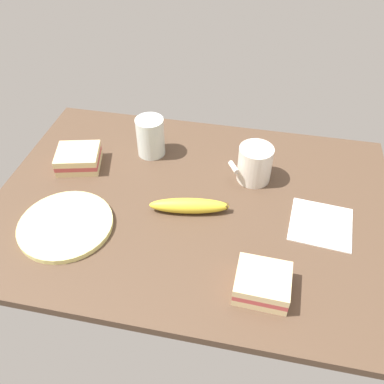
{
  "coord_description": "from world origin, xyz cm",
  "views": [
    {
      "loc": [
        -13.25,
        64.69,
        66.66
      ],
      "look_at": [
        0.0,
        0.0,
        5.0
      ],
      "focal_mm": 38.09,
      "sensor_mm": 36.0,
      "label": 1
    }
  ],
  "objects_px": {
    "plate_of_food": "(66,225)",
    "paper_napkin": "(321,224)",
    "coffee_mug_black": "(255,163)",
    "sandwich_side": "(79,158)",
    "glass_of_milk": "(151,139)",
    "banana": "(188,206)",
    "sandwich_main": "(262,283)"
  },
  "relations": [
    {
      "from": "glass_of_milk",
      "to": "paper_napkin",
      "type": "relative_size",
      "value": 0.78
    },
    {
      "from": "coffee_mug_black",
      "to": "paper_napkin",
      "type": "relative_size",
      "value": 0.79
    },
    {
      "from": "sandwich_side",
      "to": "banana",
      "type": "bearing_deg",
      "value": 161.03
    },
    {
      "from": "plate_of_food",
      "to": "sandwich_side",
      "type": "xyz_separation_m",
      "value": [
        0.05,
        -0.2,
        0.02
      ]
    },
    {
      "from": "plate_of_food",
      "to": "paper_napkin",
      "type": "distance_m",
      "value": 0.54
    },
    {
      "from": "coffee_mug_black",
      "to": "glass_of_milk",
      "type": "xyz_separation_m",
      "value": [
        0.27,
        -0.05,
        -0.0
      ]
    },
    {
      "from": "sandwich_main",
      "to": "banana",
      "type": "xyz_separation_m",
      "value": [
        0.18,
        -0.17,
        -0.0
      ]
    },
    {
      "from": "sandwich_side",
      "to": "paper_napkin",
      "type": "bearing_deg",
      "value": 171.75
    },
    {
      "from": "coffee_mug_black",
      "to": "sandwich_main",
      "type": "height_order",
      "value": "coffee_mug_black"
    },
    {
      "from": "sandwich_side",
      "to": "banana",
      "type": "relative_size",
      "value": 0.68
    },
    {
      "from": "coffee_mug_black",
      "to": "glass_of_milk",
      "type": "bearing_deg",
      "value": -10.33
    },
    {
      "from": "glass_of_milk",
      "to": "banana",
      "type": "xyz_separation_m",
      "value": [
        -0.14,
        0.19,
        -0.03
      ]
    },
    {
      "from": "plate_of_food",
      "to": "paper_napkin",
      "type": "height_order",
      "value": "plate_of_food"
    },
    {
      "from": "coffee_mug_black",
      "to": "sandwich_side",
      "type": "bearing_deg",
      "value": 5.09
    },
    {
      "from": "glass_of_milk",
      "to": "paper_napkin",
      "type": "bearing_deg",
      "value": 157.95
    },
    {
      "from": "sandwich_side",
      "to": "coffee_mug_black",
      "type": "bearing_deg",
      "value": -174.91
    },
    {
      "from": "glass_of_milk",
      "to": "banana",
      "type": "relative_size",
      "value": 0.56
    },
    {
      "from": "plate_of_food",
      "to": "sandwich_side",
      "type": "relative_size",
      "value": 1.65
    },
    {
      "from": "sandwich_side",
      "to": "glass_of_milk",
      "type": "height_order",
      "value": "glass_of_milk"
    },
    {
      "from": "sandwich_main",
      "to": "paper_napkin",
      "type": "distance_m",
      "value": 0.22
    },
    {
      "from": "sandwich_main",
      "to": "sandwich_side",
      "type": "distance_m",
      "value": 0.55
    },
    {
      "from": "sandwich_side",
      "to": "banana",
      "type": "distance_m",
      "value": 0.31
    },
    {
      "from": "coffee_mug_black",
      "to": "sandwich_side",
      "type": "relative_size",
      "value": 0.84
    },
    {
      "from": "coffee_mug_black",
      "to": "sandwich_side",
      "type": "xyz_separation_m",
      "value": [
        0.43,
        0.04,
        -0.02
      ]
    },
    {
      "from": "sandwich_main",
      "to": "sandwich_side",
      "type": "height_order",
      "value": "same"
    },
    {
      "from": "plate_of_food",
      "to": "coffee_mug_black",
      "type": "xyz_separation_m",
      "value": [
        -0.38,
        -0.24,
        0.04
      ]
    },
    {
      "from": "sandwich_main",
      "to": "paper_napkin",
      "type": "bearing_deg",
      "value": -120.59
    },
    {
      "from": "plate_of_food",
      "to": "sandwich_side",
      "type": "height_order",
      "value": "sandwich_side"
    },
    {
      "from": "coffee_mug_black",
      "to": "banana",
      "type": "xyz_separation_m",
      "value": [
        0.13,
        0.14,
        -0.03
      ]
    },
    {
      "from": "coffee_mug_black",
      "to": "sandwich_main",
      "type": "xyz_separation_m",
      "value": [
        -0.04,
        0.31,
        -0.02
      ]
    },
    {
      "from": "sandwich_side",
      "to": "paper_napkin",
      "type": "xyz_separation_m",
      "value": [
        -0.59,
        0.08,
        -0.02
      ]
    },
    {
      "from": "plate_of_food",
      "to": "glass_of_milk",
      "type": "bearing_deg",
      "value": -110.68
    }
  ]
}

